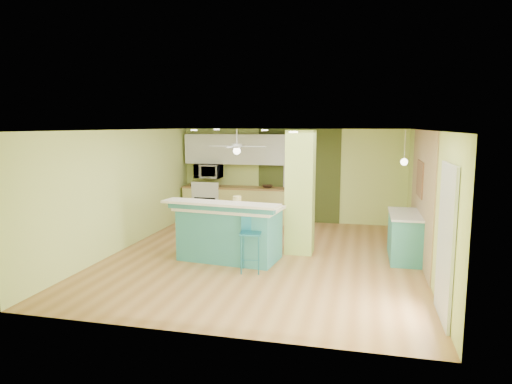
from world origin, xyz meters
TOP-DOWN VIEW (x-y plane):
  - floor at (0.00, 0.00)m, footprint 6.00×7.00m
  - ceiling at (0.00, 0.00)m, footprint 6.00×7.00m
  - wall_back at (0.00, 3.50)m, footprint 6.00×0.01m
  - wall_front at (0.00, -3.50)m, footprint 6.00×0.01m
  - wall_left at (-3.00, 0.00)m, footprint 0.01×7.00m
  - wall_right at (3.00, 0.00)m, footprint 0.01×7.00m
  - wood_panel at (2.99, 0.60)m, footprint 0.02×3.40m
  - olive_accent at (0.20, 3.49)m, footprint 2.20×0.02m
  - interior_door at (0.20, 3.46)m, footprint 0.82×0.05m
  - french_door at (2.97, -2.30)m, footprint 0.04×1.08m
  - column at (0.65, 0.50)m, footprint 0.55×0.55m
  - kitchen_run at (-1.30, 3.20)m, footprint 3.25×0.63m
  - stove at (-2.25, 3.19)m, footprint 0.76×0.66m
  - upper_cabinets at (-1.30, 3.32)m, footprint 3.20×0.34m
  - microwave at (-2.25, 3.20)m, footprint 0.70×0.48m
  - ceiling_fan at (-1.10, 2.00)m, footprint 1.41×1.41m
  - pendant_lamp at (2.65, 0.75)m, footprint 0.14×0.14m
  - wall_decor at (2.96, 0.80)m, footprint 0.03×0.90m
  - peninsula at (-0.61, -0.31)m, footprint 2.27×1.42m
  - bar_stool at (-0.03, -0.90)m, footprint 0.42×0.42m
  - side_counter at (2.70, 0.52)m, footprint 0.60×1.40m
  - fruit_bowl at (-0.60, 3.19)m, footprint 0.37×0.37m
  - canister at (-0.52, -0.06)m, footprint 0.17×0.17m

SIDE VIEW (x-z plane):
  - floor at x=0.00m, z-range -0.01..0.00m
  - side_counter at x=2.70m, z-range 0.00..0.90m
  - stove at x=-2.25m, z-range -0.08..1.00m
  - kitchen_run at x=-1.30m, z-range 0.00..0.94m
  - peninsula at x=-0.61m, z-range -0.04..1.15m
  - bar_stool at x=-0.03m, z-range 0.19..1.29m
  - fruit_bowl at x=-0.60m, z-range 0.94..1.01m
  - interior_door at x=0.20m, z-range 0.00..2.00m
  - french_door at x=2.97m, z-range 0.00..2.10m
  - canister at x=-0.52m, z-range 1.04..1.21m
  - wall_back at x=0.00m, z-range 0.00..2.50m
  - wall_front at x=0.00m, z-range 0.00..2.50m
  - wall_left at x=-3.00m, z-range 0.00..2.50m
  - wall_right at x=3.00m, z-range 0.00..2.50m
  - wood_panel at x=2.99m, z-range 0.00..2.50m
  - olive_accent at x=0.20m, z-range 0.00..2.50m
  - column at x=0.65m, z-range 0.00..2.50m
  - microwave at x=-2.25m, z-range 1.16..1.55m
  - wall_decor at x=2.96m, z-range 1.20..1.90m
  - pendant_lamp at x=2.65m, z-range 1.54..2.23m
  - upper_cabinets at x=-1.30m, z-range 1.55..2.35m
  - ceiling_fan at x=-1.10m, z-range 1.77..2.38m
  - ceiling at x=0.00m, z-range 2.50..2.51m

